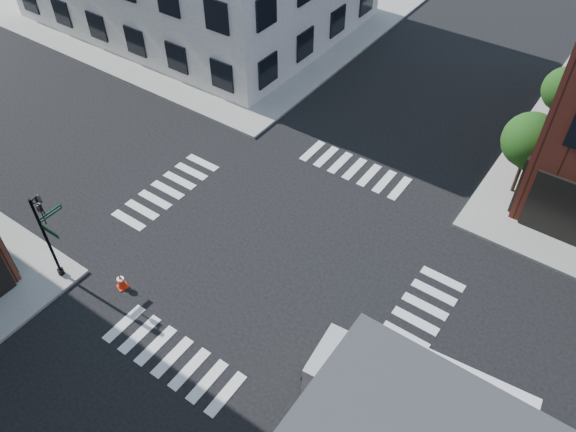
{
  "coord_description": "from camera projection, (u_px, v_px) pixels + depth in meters",
  "views": [
    {
      "loc": [
        10.43,
        -13.97,
        19.25
      ],
      "look_at": [
        0.63,
        -0.06,
        2.5
      ],
      "focal_mm": 35.0,
      "sensor_mm": 36.0,
      "label": 1
    }
  ],
  "objects": [
    {
      "name": "tree_near",
      "position": [
        531.0,
        143.0,
        26.41
      ],
      "size": [
        2.69,
        2.69,
        4.49
      ],
      "color": "black",
      "rests_on": "ground"
    },
    {
      "name": "ground",
      "position": [
        278.0,
        248.0,
        25.92
      ],
      "size": [
        120.0,
        120.0,
        0.0
      ],
      "primitive_type": "plane",
      "color": "black",
      "rests_on": "ground"
    },
    {
      "name": "tree_far",
      "position": [
        565.0,
        92.0,
        30.1
      ],
      "size": [
        2.43,
        2.43,
        4.07
      ],
      "color": "black",
      "rests_on": "ground"
    },
    {
      "name": "box_truck",
      "position": [
        417.0,
        405.0,
        18.59
      ],
      "size": [
        7.56,
        2.91,
        3.35
      ],
      "rotation": [
        0.0,
        0.0,
        0.09
      ],
      "color": "silver",
      "rests_on": "ground"
    },
    {
      "name": "traffic_cone",
      "position": [
        121.0,
        281.0,
        24.05
      ],
      "size": [
        0.55,
        0.55,
        0.8
      ],
      "rotation": [
        0.0,
        0.0,
        -0.32
      ],
      "color": "red",
      "rests_on": "ground"
    },
    {
      "name": "signal_pole",
      "position": [
        47.0,
        230.0,
        22.79
      ],
      "size": [
        1.29,
        1.24,
        4.6
      ],
      "color": "black",
      "rests_on": "ground"
    }
  ]
}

